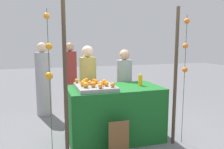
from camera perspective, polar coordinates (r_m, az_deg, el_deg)
name	(u,v)px	position (r m, az deg, el deg)	size (l,w,h in m)	color
ground_plane	(115,138)	(4.11, 0.66, -16.14)	(24.00, 24.00, 0.00)	slate
stall_counter	(115,113)	(3.94, 0.68, -9.94)	(1.60, 0.89, 0.93)	#196023
orange_tray	(95,87)	(3.70, -4.41, -3.21)	(0.62, 0.74, 0.06)	gray
orange_0	(113,85)	(3.50, 0.16, -2.68)	(0.08, 0.08, 0.08)	orange
orange_1	(94,81)	(3.90, -4.65, -1.60)	(0.08, 0.08, 0.08)	orange
orange_2	(101,84)	(3.58, -2.86, -2.41)	(0.08, 0.08, 0.08)	orange
orange_3	(100,86)	(3.43, -3.01, -2.96)	(0.08, 0.08, 0.08)	orange
orange_4	(93,84)	(3.52, -4.85, -2.56)	(0.09, 0.09, 0.09)	orange
orange_5	(86,80)	(3.95, -6.67, -1.47)	(0.08, 0.08, 0.08)	orange
orange_6	(84,82)	(3.81, -7.17, -1.83)	(0.08, 0.08, 0.08)	orange
orange_7	(83,83)	(3.62, -7.50, -2.30)	(0.09, 0.09, 0.09)	orange
orange_8	(96,82)	(3.82, -4.13, -1.82)	(0.07, 0.07, 0.07)	orange
orange_9	(90,83)	(3.72, -5.68, -2.11)	(0.07, 0.07, 0.07)	orange
orange_10	(106,84)	(3.59, -1.45, -2.43)	(0.08, 0.08, 0.08)	orange
orange_11	(77,81)	(3.94, -9.08, -1.59)	(0.07, 0.07, 0.07)	orange
orange_12	(104,82)	(3.71, -1.99, -1.96)	(0.09, 0.09, 0.09)	orange
orange_13	(86,85)	(3.48, -6.77, -2.70)	(0.09, 0.09, 0.09)	orange
juice_bottle	(140,80)	(3.98, 7.28, -1.45)	(0.08, 0.08, 0.21)	#F8AB15
chalkboard_sign	(119,140)	(3.40, 1.74, -16.49)	(0.32, 0.03, 0.57)	brown
vendor_left	(88,90)	(4.38, -6.18, -4.11)	(0.33, 0.33, 1.64)	tan
vendor_right	(124,90)	(4.58, 3.17, -4.02)	(0.31, 0.31, 1.56)	#99999E
crowd_person_0	(71,77)	(5.95, -10.65, -0.66)	(0.34, 0.34, 1.70)	maroon
crowd_person_1	(43,82)	(5.40, -17.31, -1.78)	(0.34, 0.34, 1.70)	#99999E
canopy_post_left	(65,84)	(3.13, -11.92, -2.37)	(0.06, 0.06, 2.26)	#473828
canopy_post_right	(175,78)	(3.74, 16.04, -0.81)	(0.06, 0.06, 2.26)	#473828
garland_strand_left	(49,55)	(3.05, -16.06, 4.98)	(0.11, 0.11, 2.14)	#2D4C23
garland_strand_right	(186,47)	(3.80, 18.47, 6.65)	(0.10, 0.10, 2.14)	#2D4C23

